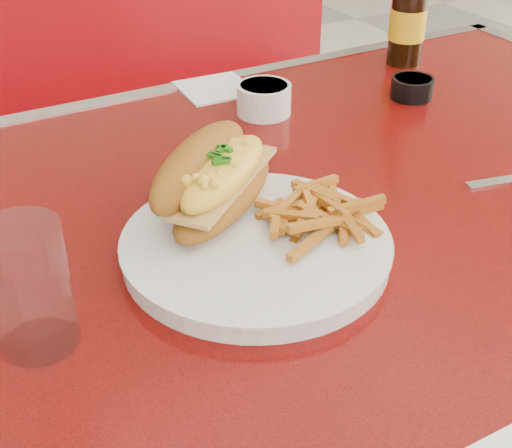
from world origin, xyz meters
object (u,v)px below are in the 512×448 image
gravy_ramekin (264,98)px  water_tumbler (30,288)px  sauce_cup_left (214,172)px  dinner_plate (256,247)px  diner_table (342,285)px  sauce_cup_right (412,87)px  beer_bottle (409,11)px  fork (310,226)px  booth_bench_far (144,213)px  mac_hoagie (215,177)px

gravy_ramekin → water_tumbler: water_tumbler is taller
sauce_cup_left → dinner_plate: bearing=-100.5°
gravy_ramekin → water_tumbler: bearing=-141.1°
diner_table → sauce_cup_left: 0.25m
sauce_cup_right → gravy_ramekin: bearing=165.5°
diner_table → beer_bottle: (0.33, 0.31, 0.25)m
fork → booth_bench_far: bearing=-15.9°
mac_hoagie → gravy_ramekin: bearing=11.9°
gravy_ramekin → water_tumbler: 0.55m
sauce_cup_left → fork: bearing=-78.2°
diner_table → sauce_cup_right: size_ratio=15.92×
diner_table → mac_hoagie: size_ratio=5.46×
dinner_plate → sauce_cup_left: (0.03, 0.16, 0.01)m
booth_bench_far → beer_bottle: bearing=-56.3°
beer_bottle → booth_bench_far: bearing=123.7°
booth_bench_far → water_tumbler: 1.14m
sauce_cup_right → beer_bottle: bearing=55.6°
diner_table → mac_hoagie: (-0.19, -0.00, 0.22)m
sauce_cup_left → water_tumbler: bearing=-145.4°
sauce_cup_right → fork: bearing=-143.7°
diner_table → gravy_ramekin: 0.30m
water_tumbler → gravy_ramekin: bearing=38.9°
gravy_ramekin → beer_bottle: bearing=12.3°
mac_hoagie → water_tumbler: 0.25m
dinner_plate → sauce_cup_right: bearing=31.5°
fork → sauce_cup_left: sauce_cup_left is taller
gravy_ramekin → beer_bottle: 0.34m
diner_table → mac_hoagie: bearing=-179.2°
sauce_cup_right → water_tumbler: water_tumbler is taller
fork → dinner_plate: bearing=76.9°
dinner_plate → gravy_ramekin: (0.19, 0.32, 0.01)m
diner_table → sauce_cup_right: (0.24, 0.18, 0.18)m
gravy_ramekin → beer_bottle: size_ratio=0.41×
diner_table → dinner_plate: 0.26m
booth_bench_far → fork: size_ratio=7.08×
fork → beer_bottle: size_ratio=0.69×
dinner_plate → sauce_cup_left: 0.16m
beer_bottle → sauce_cup_left: bearing=-154.5°
booth_bench_far → sauce_cup_right: size_ratio=15.53×
booth_bench_far → sauce_cup_left: size_ratio=17.72×
gravy_ramekin → mac_hoagie: bearing=-129.5°
dinner_plate → fork: size_ratio=1.98×
mac_hoagie → gravy_ramekin: 0.32m
diner_table → water_tumbler: (-0.42, -0.11, 0.22)m
diner_table → sauce_cup_left: bearing=152.8°
sauce_cup_left → sauce_cup_right: 0.41m
gravy_ramekin → sauce_cup_right: size_ratio=1.30×
diner_table → fork: fork is taller
fork → diner_table: bearing=-61.8°
booth_bench_far → fork: 1.04m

